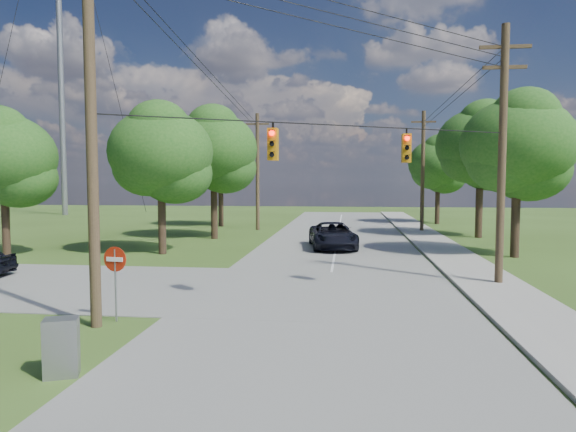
# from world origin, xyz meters

# --- Properties ---
(ground) EXTENTS (140.00, 140.00, 0.00)m
(ground) POSITION_xyz_m (0.00, 0.00, 0.00)
(ground) COLOR #34501A
(ground) RESTS_ON ground
(main_road) EXTENTS (10.00, 100.00, 0.03)m
(main_road) POSITION_xyz_m (2.00, 5.00, 0.01)
(main_road) COLOR gray
(main_road) RESTS_ON ground
(sidewalk_east) EXTENTS (2.60, 100.00, 0.12)m
(sidewalk_east) POSITION_xyz_m (8.70, 5.00, 0.06)
(sidewalk_east) COLOR #9D9B93
(sidewalk_east) RESTS_ON ground
(pole_sw) EXTENTS (2.00, 0.32, 12.00)m
(pole_sw) POSITION_xyz_m (-4.60, 0.40, 6.23)
(pole_sw) COLOR brown
(pole_sw) RESTS_ON ground
(pole_ne) EXTENTS (2.00, 0.32, 10.50)m
(pole_ne) POSITION_xyz_m (8.90, 8.00, 5.47)
(pole_ne) COLOR brown
(pole_ne) RESTS_ON ground
(pole_north_e) EXTENTS (2.00, 0.32, 10.00)m
(pole_north_e) POSITION_xyz_m (8.90, 30.00, 5.13)
(pole_north_e) COLOR brown
(pole_north_e) RESTS_ON ground
(pole_north_w) EXTENTS (2.00, 0.32, 10.00)m
(pole_north_w) POSITION_xyz_m (-5.00, 30.00, 5.13)
(pole_north_w) COLOR brown
(pole_north_w) RESTS_ON ground
(power_lines) EXTENTS (13.93, 29.62, 4.93)m
(power_lines) POSITION_xyz_m (1.50, 11.54, 9.15)
(power_lines) COLOR black
(power_lines) RESTS_ON ground
(traffic_signals) EXTENTS (4.91, 3.27, 1.05)m
(traffic_signals) POSITION_xyz_m (2.55, 4.43, 5.50)
(traffic_signals) COLOR #C47C0B
(traffic_signals) RESTS_ON ground
(radio_mast) EXTENTS (0.70, 0.70, 45.00)m
(radio_mast) POSITION_xyz_m (-32.00, 46.00, 22.50)
(radio_mast) COLOR gray
(radio_mast) RESTS_ON ground
(tree_w_near) EXTENTS (6.00, 6.00, 8.40)m
(tree_w_near) POSITION_xyz_m (-8.00, 15.00, 5.92)
(tree_w_near) COLOR #3D2C1E
(tree_w_near) RESTS_ON ground
(tree_w_mid) EXTENTS (6.40, 6.40, 9.22)m
(tree_w_mid) POSITION_xyz_m (-7.00, 23.00, 6.58)
(tree_w_mid) COLOR #3D2C1E
(tree_w_mid) RESTS_ON ground
(tree_w_far) EXTENTS (6.00, 6.00, 8.73)m
(tree_w_far) POSITION_xyz_m (-9.00, 33.00, 6.25)
(tree_w_far) COLOR #3D2C1E
(tree_w_far) RESTS_ON ground
(tree_e_near) EXTENTS (6.20, 6.20, 8.81)m
(tree_e_near) POSITION_xyz_m (12.00, 16.00, 6.25)
(tree_e_near) COLOR #3D2C1E
(tree_e_near) RESTS_ON ground
(tree_e_mid) EXTENTS (6.60, 6.60, 9.64)m
(tree_e_mid) POSITION_xyz_m (12.50, 26.00, 6.91)
(tree_e_mid) COLOR #3D2C1E
(tree_e_mid) RESTS_ON ground
(tree_e_far) EXTENTS (5.80, 5.80, 8.32)m
(tree_e_far) POSITION_xyz_m (11.50, 38.00, 5.92)
(tree_e_far) COLOR #3D2C1E
(tree_e_far) RESTS_ON ground
(tree_cross_n) EXTENTS (5.60, 5.60, 7.91)m
(tree_cross_n) POSITION_xyz_m (-16.00, 12.50, 5.59)
(tree_cross_n) COLOR #3D2C1E
(tree_cross_n) RESTS_ON ground
(car_main_north) EXTENTS (3.48, 6.15, 1.62)m
(car_main_north) POSITION_xyz_m (1.81, 18.50, 0.84)
(car_main_north) COLOR black
(car_main_north) RESTS_ON main_road
(control_cabinet) EXTENTS (0.85, 0.74, 1.29)m
(control_cabinet) POSITION_xyz_m (-3.50, -3.31, 0.64)
(control_cabinet) COLOR gray
(control_cabinet) RESTS_ON ground
(do_not_enter_sign) EXTENTS (0.76, 0.16, 2.30)m
(do_not_enter_sign) POSITION_xyz_m (-4.27, 1.00, 1.68)
(do_not_enter_sign) COLOR gray
(do_not_enter_sign) RESTS_ON ground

